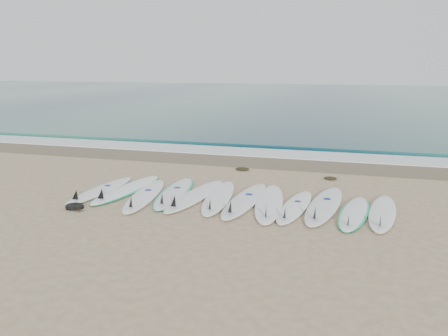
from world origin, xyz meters
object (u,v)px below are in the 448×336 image
(surfboard_0, at_px, (100,190))
(surfboard_6, at_px, (244,200))
(surfboard_11, at_px, (382,213))
(leash_coil, at_px, (75,207))

(surfboard_0, distance_m, surfboard_6, 3.48)
(surfboard_6, height_order, surfboard_11, surfboard_6)
(surfboard_11, height_order, leash_coil, surfboard_11)
(surfboard_11, bearing_deg, leash_coil, -161.27)
(surfboard_0, xyz_separation_m, leash_coil, (0.15, -1.21, -0.01))
(surfboard_0, xyz_separation_m, surfboard_11, (6.33, 0.10, -0.00))
(surfboard_0, relative_size, surfboard_11, 1.02)
(surfboard_0, distance_m, leash_coil, 1.22)
(surfboard_6, distance_m, surfboard_11, 2.85)
(surfboard_6, distance_m, leash_coil, 3.60)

